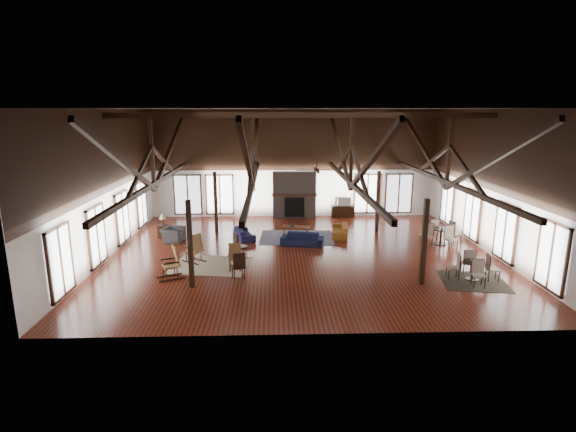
{
  "coord_description": "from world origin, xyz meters",
  "views": [
    {
      "loc": [
        -1.17,
        -18.14,
        5.96
      ],
      "look_at": [
        -0.54,
        1.0,
        1.42
      ],
      "focal_mm": 28.0,
      "sensor_mm": 36.0,
      "label": 1
    }
  ],
  "objects_px": {
    "sofa_orange": "(340,230)",
    "cafe_table_far": "(441,233)",
    "sofa_navy_front": "(302,239)",
    "cafe_table_near": "(473,267)",
    "sofa_navy_left": "(244,233)",
    "tv_console": "(343,211)",
    "coffee_table": "(295,228)",
    "armchair": "(173,235)"
  },
  "relations": [
    {
      "from": "armchair",
      "to": "cafe_table_near",
      "type": "distance_m",
      "value": 12.89
    },
    {
      "from": "sofa_orange",
      "to": "tv_console",
      "type": "bearing_deg",
      "value": 177.79
    },
    {
      "from": "sofa_orange",
      "to": "coffee_table",
      "type": "distance_m",
      "value": 2.18
    },
    {
      "from": "armchair",
      "to": "tv_console",
      "type": "relative_size",
      "value": 0.78
    },
    {
      "from": "coffee_table",
      "to": "cafe_table_far",
      "type": "xyz_separation_m",
      "value": [
        6.52,
        -1.5,
        0.08
      ]
    },
    {
      "from": "cafe_table_far",
      "to": "sofa_navy_left",
      "type": "bearing_deg",
      "value": 172.1
    },
    {
      "from": "coffee_table",
      "to": "cafe_table_far",
      "type": "height_order",
      "value": "cafe_table_far"
    },
    {
      "from": "armchair",
      "to": "tv_console",
      "type": "xyz_separation_m",
      "value": [
        8.6,
        4.68,
        -0.0
      ]
    },
    {
      "from": "sofa_navy_front",
      "to": "sofa_navy_left",
      "type": "bearing_deg",
      "value": 170.28
    },
    {
      "from": "sofa_orange",
      "to": "sofa_navy_left",
      "type": "bearing_deg",
      "value": -76.68
    },
    {
      "from": "coffee_table",
      "to": "cafe_table_far",
      "type": "distance_m",
      "value": 6.69
    },
    {
      "from": "sofa_orange",
      "to": "coffee_table",
      "type": "xyz_separation_m",
      "value": [
        -2.17,
        -0.14,
        0.17
      ]
    },
    {
      "from": "sofa_orange",
      "to": "tv_console",
      "type": "distance_m",
      "value": 4.01
    },
    {
      "from": "sofa_navy_left",
      "to": "tv_console",
      "type": "relative_size",
      "value": 1.36
    },
    {
      "from": "cafe_table_far",
      "to": "tv_console",
      "type": "distance_m",
      "value": 6.66
    },
    {
      "from": "sofa_navy_left",
      "to": "armchair",
      "type": "bearing_deg",
      "value": 78.83
    },
    {
      "from": "armchair",
      "to": "cafe_table_far",
      "type": "bearing_deg",
      "value": -82.02
    },
    {
      "from": "coffee_table",
      "to": "armchair",
      "type": "bearing_deg",
      "value": -160.57
    },
    {
      "from": "coffee_table",
      "to": "cafe_table_near",
      "type": "xyz_separation_m",
      "value": [
        6.08,
        -5.84,
        0.03
      ]
    },
    {
      "from": "cafe_table_near",
      "to": "coffee_table",
      "type": "bearing_deg",
      "value": 136.18
    },
    {
      "from": "coffee_table",
      "to": "armchair",
      "type": "xyz_separation_m",
      "value": [
        -5.7,
        -0.59,
        -0.12
      ]
    },
    {
      "from": "sofa_navy_left",
      "to": "cafe_table_far",
      "type": "distance_m",
      "value": 9.04
    },
    {
      "from": "sofa_navy_left",
      "to": "sofa_orange",
      "type": "height_order",
      "value": "sofa_orange"
    },
    {
      "from": "sofa_orange",
      "to": "armchair",
      "type": "height_order",
      "value": "armchair"
    },
    {
      "from": "sofa_navy_front",
      "to": "sofa_orange",
      "type": "height_order",
      "value": "sofa_navy_front"
    },
    {
      "from": "cafe_table_near",
      "to": "cafe_table_far",
      "type": "height_order",
      "value": "cafe_table_far"
    },
    {
      "from": "sofa_navy_left",
      "to": "coffee_table",
      "type": "distance_m",
      "value": 2.45
    },
    {
      "from": "coffee_table",
      "to": "cafe_table_near",
      "type": "bearing_deg",
      "value": -30.32
    },
    {
      "from": "sofa_navy_left",
      "to": "cafe_table_near",
      "type": "distance_m",
      "value": 10.18
    },
    {
      "from": "sofa_navy_front",
      "to": "sofa_navy_left",
      "type": "height_order",
      "value": "sofa_navy_front"
    },
    {
      "from": "armchair",
      "to": "sofa_navy_front",
      "type": "bearing_deg",
      "value": -85.45
    },
    {
      "from": "sofa_navy_left",
      "to": "tv_console",
      "type": "bearing_deg",
      "value": -67.81
    },
    {
      "from": "sofa_navy_front",
      "to": "cafe_table_near",
      "type": "height_order",
      "value": "cafe_table_near"
    },
    {
      "from": "cafe_table_near",
      "to": "cafe_table_far",
      "type": "distance_m",
      "value": 4.36
    },
    {
      "from": "sofa_navy_left",
      "to": "coffee_table",
      "type": "height_order",
      "value": "sofa_navy_left"
    },
    {
      "from": "sofa_navy_left",
      "to": "tv_console",
      "type": "xyz_separation_m",
      "value": [
        5.34,
        4.35,
        0.07
      ]
    },
    {
      "from": "cafe_table_far",
      "to": "tv_console",
      "type": "height_order",
      "value": "cafe_table_far"
    },
    {
      "from": "sofa_navy_front",
      "to": "sofa_orange",
      "type": "relative_size",
      "value": 1.02
    },
    {
      "from": "cafe_table_far",
      "to": "armchair",
      "type": "bearing_deg",
      "value": 175.74
    },
    {
      "from": "sofa_navy_left",
      "to": "sofa_navy_front",
      "type": "bearing_deg",
      "value": -130.01
    },
    {
      "from": "sofa_navy_front",
      "to": "coffee_table",
      "type": "xyz_separation_m",
      "value": [
        -0.24,
        1.39,
        0.17
      ]
    },
    {
      "from": "sofa_orange",
      "to": "cafe_table_far",
      "type": "relative_size",
      "value": 0.92
    }
  ]
}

